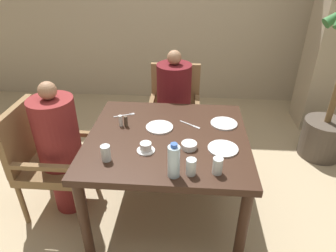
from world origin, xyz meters
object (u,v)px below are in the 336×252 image
object	(u,v)px
glass_tall_mid	(218,166)
potted_palm	(333,105)
plate_dessert_center	(223,149)
glass_tall_near	(191,167)
plate_main_right	(224,123)
chair_far_side	(175,107)
chair_left_side	(44,156)
water_bottle	(174,161)
plate_main_left	(160,127)
diner_in_far_chair	(174,106)
bowl_small	(189,146)
teacup_with_saucer	(146,148)
diner_in_left_chair	(60,149)
glass_tall_far	(106,153)

from	to	relation	value
glass_tall_mid	potted_palm	bearing A→B (deg)	47.20
plate_dessert_center	glass_tall_near	size ratio (longest dim) A/B	1.93
plate_main_right	glass_tall_mid	distance (m)	0.60
plate_main_right	plate_dessert_center	bearing A→B (deg)	-95.83
chair_far_side	glass_tall_near	world-z (taller)	chair_far_side
chair_left_side	water_bottle	world-z (taller)	water_bottle
water_bottle	plate_main_left	bearing A→B (deg)	104.40
diner_in_far_chair	bowl_small	xyz separation A→B (m)	(0.16, -0.92, 0.17)
potted_palm	water_bottle	size ratio (longest dim) A/B	7.58
plate_main_right	teacup_with_saucer	bearing A→B (deg)	-143.71
plate_main_left	glass_tall_mid	xyz separation A→B (m)	(0.39, -0.50, 0.05)
bowl_small	plate_main_right	bearing A→B (deg)	52.94
bowl_small	water_bottle	size ratio (longest dim) A/B	0.47
plate_main_right	water_bottle	distance (m)	0.72
glass_tall_near	chair_left_side	bearing A→B (deg)	159.95
chair_left_side	teacup_with_saucer	size ratio (longest dim) A/B	7.53
diner_in_far_chair	plate_main_left	xyz separation A→B (m)	(-0.07, -0.67, 0.16)
diner_in_far_chair	potted_palm	xyz separation A→B (m)	(1.53, 0.13, 0.00)
potted_palm	water_bottle	xyz separation A→B (m)	(-1.46, -1.34, 0.25)
plate_main_left	plate_main_right	world-z (taller)	same
chair_left_side	plate_main_right	bearing A→B (deg)	8.26
teacup_with_saucer	glass_tall_near	size ratio (longest dim) A/B	1.15
diner_in_left_chair	teacup_with_saucer	bearing A→B (deg)	-16.06
plate_main_right	glass_tall_far	size ratio (longest dim) A/B	1.93
chair_far_side	plate_main_left	size ratio (longest dim) A/B	4.47
chair_far_side	water_bottle	xyz separation A→B (m)	(0.07, -1.35, 0.33)
water_bottle	glass_tall_near	xyz separation A→B (m)	(0.10, 0.02, -0.05)
glass_tall_far	glass_tall_mid	bearing A→B (deg)	-6.31
plate_main_right	glass_tall_mid	size ratio (longest dim) A/B	1.93
chair_far_side	plate_dessert_center	xyz separation A→B (m)	(0.38, -1.05, 0.24)
plate_main_left	teacup_with_saucer	world-z (taller)	teacup_with_saucer
chair_far_side	glass_tall_near	distance (m)	1.37
chair_far_side	plate_main_right	xyz separation A→B (m)	(0.41, -0.72, 0.24)
chair_left_side	plate_dessert_center	world-z (taller)	chair_left_side
chair_left_side	chair_far_side	distance (m)	1.32
chair_left_side	glass_tall_near	world-z (taller)	chair_left_side
diner_in_far_chair	teacup_with_saucer	size ratio (longest dim) A/B	9.34
diner_in_far_chair	chair_left_side	bearing A→B (deg)	-140.92
glass_tall_near	plate_dessert_center	bearing A→B (deg)	52.30
teacup_with_saucer	plate_main_left	bearing A→B (deg)	79.09
water_bottle	glass_tall_far	distance (m)	0.45
bowl_small	water_bottle	xyz separation A→B (m)	(-0.09, -0.29, 0.08)
water_bottle	chair_far_side	bearing A→B (deg)	93.00
glass_tall_near	glass_tall_far	xyz separation A→B (m)	(-0.53, 0.10, 0.00)
chair_far_side	diner_in_far_chair	bearing A→B (deg)	-90.00
plate_main_right	plate_dessert_center	size ratio (longest dim) A/B	1.00
chair_far_side	diner_in_far_chair	size ratio (longest dim) A/B	0.81
bowl_small	glass_tall_near	world-z (taller)	glass_tall_near
potted_palm	glass_tall_far	bearing A→B (deg)	-147.05
glass_tall_near	diner_in_left_chair	bearing A→B (deg)	157.38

